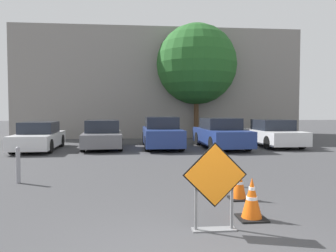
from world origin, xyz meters
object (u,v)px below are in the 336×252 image
Objects in this scene: traffic_cone_fifth at (216,157)px; bollard_nearest at (18,164)px; traffic_cone_third at (225,173)px; parked_car_nearest at (39,137)px; parked_car_fifth at (273,134)px; parked_car_third at (162,133)px; traffic_cone_fourth at (221,165)px; parked_car_second at (103,135)px; road_closed_sign at (215,183)px; traffic_cone_nearest at (252,199)px; parked_car_fourth at (221,134)px; traffic_cone_second at (239,183)px.

bollard_nearest is (-5.65, -1.75, 0.16)m from traffic_cone_fifth.
traffic_cone_third is 10.59m from parked_car_nearest.
parked_car_fifth is (4.96, 8.59, 0.34)m from traffic_cone_third.
traffic_cone_fourth is at bearing 98.23° from parked_car_third.
parked_car_second is 1.00× the size of parked_car_fifth.
traffic_cone_fifth is 7.60m from parked_car_fifth.
road_closed_sign is at bearing -41.78° from bollard_nearest.
traffic_cone_nearest is 0.77× the size of bollard_nearest.
parked_car_fourth is (5.89, -0.41, 0.06)m from parked_car_second.
road_closed_sign is 5.74m from traffic_cone_fifth.
parked_car_fifth is (2.95, 0.51, -0.05)m from parked_car_fourth.
bollard_nearest reaches higher than traffic_cone_nearest.
traffic_cone_fourth is at bearing 4.72° from bollard_nearest.
parked_car_second is at bearing -174.32° from parked_car_nearest.
parked_car_fifth reaches higher than traffic_cone_second.
parked_car_fourth reaches higher than road_closed_sign.
traffic_cone_third is 8.58m from parked_car_third.
parked_car_nearest is (-7.21, 5.56, 0.28)m from traffic_cone_fifth.
parked_car_nearest is (-6.82, 8.09, 0.31)m from traffic_cone_third.
parked_car_nearest is at bearing 130.16° from traffic_cone_third.
parked_car_fifth is at bearing 52.96° from traffic_cone_fifth.
traffic_cone_fourth is (0.44, 3.76, -0.05)m from traffic_cone_nearest.
traffic_cone_third is 0.15× the size of parked_car_second.
parked_car_fourth is 1.10× the size of parked_car_fifth.
parked_car_third is at bearing 60.80° from bollard_nearest.
parked_car_third is (0.07, 11.55, -0.03)m from road_closed_sign.
traffic_cone_third is at bearing 110.72° from parked_car_second.
traffic_cone_nearest reaches higher than traffic_cone_second.
parked_car_fifth is (4.58, 6.06, 0.31)m from traffic_cone_fifth.
parked_car_fifth is at bearing 64.99° from traffic_cone_nearest.
parked_car_fifth is (5.19, 11.12, 0.30)m from traffic_cone_nearest.
traffic_cone_fifth is at bearing 50.92° from parked_car_fifth.
parked_car_nearest reaches higher than traffic_cone_third.
traffic_cone_fifth is 0.15× the size of parked_car_fourth.
parked_car_third is at bearing 96.23° from traffic_cone_third.
parked_car_fourth is at bearing 170.76° from parked_car_third.
traffic_cone_nearest is 11.08m from parked_car_third.
traffic_cone_nearest is at bearing -33.26° from bollard_nearest.
parked_car_third is 8.88m from bollard_nearest.
traffic_cone_third is 1.02× the size of traffic_cone_fourth.
bollard_nearest is (-4.33, -7.75, -0.22)m from parked_car_third.
traffic_cone_second is at bearing 123.83° from parked_car_nearest.
parked_car_fourth is at bearing 77.57° from traffic_cone_second.
traffic_cone_fifth is 0.17× the size of parked_car_fifth.
traffic_cone_nearest is 6.02m from bollard_nearest.
parked_car_fifth reaches higher than parked_car_nearest.
road_closed_sign is 1.92× the size of traffic_cone_nearest.
bollard_nearest is at bearing 171.62° from traffic_cone_third.
parked_car_fifth is at bearing -179.66° from parked_car_nearest.
traffic_cone_third is 0.67× the size of bollard_nearest.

